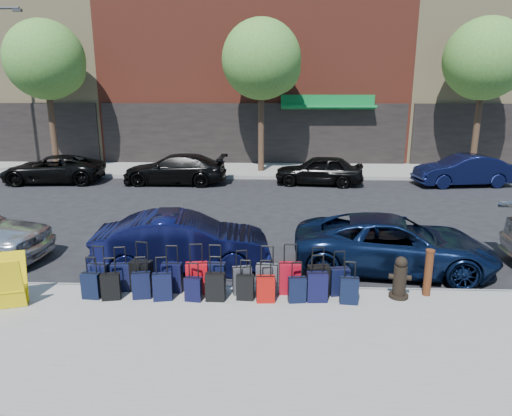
{
  "coord_description": "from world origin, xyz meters",
  "views": [
    {
      "loc": [
        1.07,
        -13.31,
        4.18
      ],
      "look_at": [
        0.64,
        -1.5,
        1.07
      ],
      "focal_mm": 32.0,
      "sensor_mm": 36.0,
      "label": 1
    }
  ],
  "objects_px": {
    "suitcase_front_5": "(215,278)",
    "bollard": "(428,272)",
    "car_near_2": "(394,244)",
    "display_rack": "(9,282)",
    "car_far_3": "(463,171)",
    "car_near_1": "(183,242)",
    "car_far_1": "(175,169)",
    "car_far_0": "(53,169)",
    "tree_left": "(48,62)",
    "tree_center": "(264,62)",
    "car_far_2": "(319,170)",
    "tree_right": "(488,61)",
    "fire_hydrant": "(400,279)"
  },
  "relations": [
    {
      "from": "suitcase_front_5",
      "to": "bollard",
      "type": "xyz_separation_m",
      "value": [
        4.26,
        0.01,
        0.18
      ]
    },
    {
      "from": "suitcase_front_5",
      "to": "car_near_2",
      "type": "relative_size",
      "value": 0.22
    },
    {
      "from": "display_rack",
      "to": "car_far_3",
      "type": "xyz_separation_m",
      "value": [
        13.32,
        12.33,
        0.04
      ]
    },
    {
      "from": "bollard",
      "to": "car_near_1",
      "type": "height_order",
      "value": "car_near_1"
    },
    {
      "from": "car_far_1",
      "to": "car_far_0",
      "type": "bearing_deg",
      "value": -88.85
    },
    {
      "from": "tree_left",
      "to": "car_near_1",
      "type": "distance_m",
      "value": 16.17
    },
    {
      "from": "tree_center",
      "to": "car_far_2",
      "type": "distance_m",
      "value": 6.0
    },
    {
      "from": "tree_center",
      "to": "bollard",
      "type": "bearing_deg",
      "value": -76.01
    },
    {
      "from": "display_rack",
      "to": "car_near_1",
      "type": "distance_m",
      "value": 3.69
    },
    {
      "from": "car_far_3",
      "to": "suitcase_front_5",
      "type": "bearing_deg",
      "value": -46.94
    },
    {
      "from": "tree_right",
      "to": "fire_hydrant",
      "type": "distance_m",
      "value": 16.94
    },
    {
      "from": "car_near_1",
      "to": "car_far_1",
      "type": "distance_m",
      "value": 10.22
    },
    {
      "from": "fire_hydrant",
      "to": "car_near_1",
      "type": "xyz_separation_m",
      "value": [
        -4.64,
        1.68,
        0.13
      ]
    },
    {
      "from": "fire_hydrant",
      "to": "car_far_2",
      "type": "height_order",
      "value": "car_far_2"
    },
    {
      "from": "suitcase_front_5",
      "to": "display_rack",
      "type": "relative_size",
      "value": 0.99
    },
    {
      "from": "tree_center",
      "to": "car_far_0",
      "type": "xyz_separation_m",
      "value": [
        -9.56,
        -2.68,
        -4.79
      ]
    },
    {
      "from": "fire_hydrant",
      "to": "car_near_2",
      "type": "bearing_deg",
      "value": 90.15
    },
    {
      "from": "tree_center",
      "to": "car_far_1",
      "type": "bearing_deg",
      "value": -145.32
    },
    {
      "from": "suitcase_front_5",
      "to": "display_rack",
      "type": "height_order",
      "value": "display_rack"
    },
    {
      "from": "car_near_1",
      "to": "car_far_0",
      "type": "distance_m",
      "value": 12.74
    },
    {
      "from": "car_near_1",
      "to": "car_far_3",
      "type": "bearing_deg",
      "value": -52.27
    },
    {
      "from": "car_far_0",
      "to": "tree_right",
      "type": "bearing_deg",
      "value": 93.21
    },
    {
      "from": "tree_left",
      "to": "bollard",
      "type": "distance_m",
      "value": 20.58
    },
    {
      "from": "tree_right",
      "to": "car_far_3",
      "type": "height_order",
      "value": "tree_right"
    },
    {
      "from": "car_near_2",
      "to": "car_far_3",
      "type": "relative_size",
      "value": 1.12
    },
    {
      "from": "tree_right",
      "to": "display_rack",
      "type": "distance_m",
      "value": 21.78
    },
    {
      "from": "tree_left",
      "to": "tree_right",
      "type": "bearing_deg",
      "value": 0.0
    },
    {
      "from": "suitcase_front_5",
      "to": "car_far_3",
      "type": "distance_m",
      "value": 14.98
    },
    {
      "from": "display_rack",
      "to": "car_near_2",
      "type": "xyz_separation_m",
      "value": [
        7.82,
        2.49,
        -0.0
      ]
    },
    {
      "from": "bollard",
      "to": "car_far_2",
      "type": "relative_size",
      "value": 0.25
    },
    {
      "from": "car_near_1",
      "to": "car_far_2",
      "type": "distance_m",
      "value": 10.85
    },
    {
      "from": "tree_left",
      "to": "tree_right",
      "type": "xyz_separation_m",
      "value": [
        21.0,
        0.0,
        0.0
      ]
    },
    {
      "from": "tree_right",
      "to": "car_far_3",
      "type": "relative_size",
      "value": 1.75
    },
    {
      "from": "tree_left",
      "to": "car_far_3",
      "type": "xyz_separation_m",
      "value": [
        19.31,
        -2.71,
        -4.73
      ]
    },
    {
      "from": "tree_right",
      "to": "car_near_2",
      "type": "relative_size",
      "value": 1.57
    },
    {
      "from": "car_near_2",
      "to": "car_far_3",
      "type": "xyz_separation_m",
      "value": [
        5.51,
        9.85,
        0.04
      ]
    },
    {
      "from": "suitcase_front_5",
      "to": "bollard",
      "type": "relative_size",
      "value": 1.04
    },
    {
      "from": "bollard",
      "to": "tree_right",
      "type": "bearing_deg",
      "value": 64.02
    },
    {
      "from": "tree_center",
      "to": "car_far_2",
      "type": "xyz_separation_m",
      "value": [
        2.51,
        -2.68,
        -4.75
      ]
    },
    {
      "from": "fire_hydrant",
      "to": "car_near_1",
      "type": "height_order",
      "value": "car_near_1"
    },
    {
      "from": "tree_center",
      "to": "fire_hydrant",
      "type": "distance_m",
      "value": 15.46
    },
    {
      "from": "car_far_0",
      "to": "car_far_3",
      "type": "bearing_deg",
      "value": 85.51
    },
    {
      "from": "tree_center",
      "to": "bollard",
      "type": "height_order",
      "value": "tree_center"
    },
    {
      "from": "fire_hydrant",
      "to": "car_far_3",
      "type": "bearing_deg",
      "value": 73.99
    },
    {
      "from": "tree_left",
      "to": "car_far_0",
      "type": "distance_m",
      "value": 5.57
    },
    {
      "from": "tree_right",
      "to": "car_near_1",
      "type": "xyz_separation_m",
      "value": [
        -12.17,
        -12.69,
        -4.74
      ]
    },
    {
      "from": "fire_hydrant",
      "to": "bollard",
      "type": "distance_m",
      "value": 0.6
    },
    {
      "from": "tree_left",
      "to": "tree_center",
      "type": "distance_m",
      "value": 10.5
    },
    {
      "from": "car_near_1",
      "to": "car_far_1",
      "type": "xyz_separation_m",
      "value": [
        -2.28,
        9.96,
        -0.0
      ]
    },
    {
      "from": "suitcase_front_5",
      "to": "car_far_2",
      "type": "xyz_separation_m",
      "value": [
        3.22,
        11.59,
        0.2
      ]
    }
  ]
}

